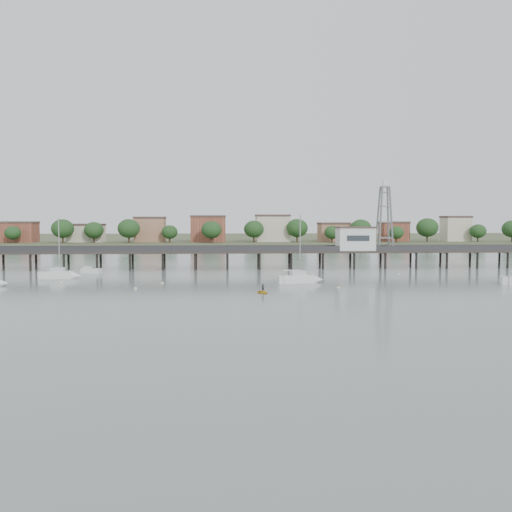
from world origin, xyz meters
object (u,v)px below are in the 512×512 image
(sailboat_c, at_px, (304,279))
(yellow_dinghy, at_px, (263,293))
(sailboat_b, at_px, (63,275))
(white_tender, at_px, (91,271))
(lattice_tower, at_px, (384,218))
(pier, at_px, (243,252))

(sailboat_c, distance_m, yellow_dinghy, 15.64)
(sailboat_b, relative_size, yellow_dinghy, 4.72)
(sailboat_c, xyz_separation_m, yellow_dinghy, (-8.13, -13.35, -0.65))
(yellow_dinghy, bearing_deg, sailboat_c, 37.84)
(white_tender, relative_size, yellow_dinghy, 1.74)
(lattice_tower, height_order, sailboat_b, lattice_tower)
(white_tender, bearing_deg, sailboat_c, -10.87)
(yellow_dinghy, bearing_deg, lattice_tower, 32.94)
(sailboat_c, distance_m, sailboat_b, 44.45)
(sailboat_b, xyz_separation_m, white_tender, (2.79, 10.14, -0.16))
(pier, relative_size, white_tender, 34.46)
(lattice_tower, bearing_deg, pier, -180.00)
(sailboat_b, height_order, white_tender, sailboat_b)
(sailboat_c, bearing_deg, white_tender, 143.16)
(lattice_tower, height_order, yellow_dinghy, lattice_tower)
(pier, bearing_deg, lattice_tower, 0.00)
(sailboat_b, bearing_deg, white_tender, 76.77)
(white_tender, bearing_deg, pier, 29.81)
(sailboat_c, relative_size, white_tender, 2.84)
(pier, distance_m, yellow_dinghy, 41.60)
(lattice_tower, relative_size, sailboat_c, 1.25)
(pier, relative_size, sailboat_c, 12.14)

